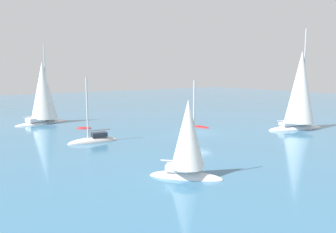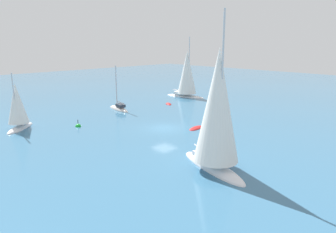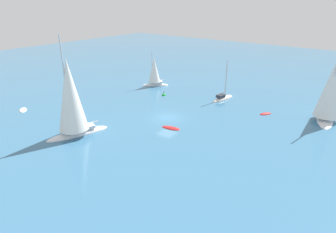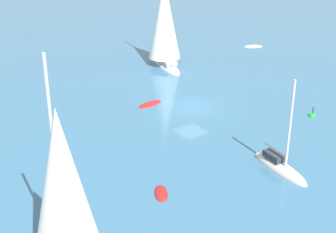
% 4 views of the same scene
% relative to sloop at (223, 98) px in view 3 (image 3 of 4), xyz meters
% --- Properties ---
extents(ground_plane, '(160.00, 160.00, 0.00)m').
position_rel_sloop_xyz_m(ground_plane, '(2.32, 12.51, -0.15)').
color(ground_plane, teal).
extents(sloop, '(2.05, 5.42, 7.22)m').
position_rel_sloop_xyz_m(sloop, '(0.00, 0.00, 0.00)').
color(sloop, silver).
rests_on(sloop, ground).
extents(yacht, '(4.24, 8.11, 11.41)m').
position_rel_sloop_xyz_m(yacht, '(-16.05, -0.54, 3.96)').
color(yacht, white).
rests_on(yacht, ground).
extents(sloop_1, '(4.49, 8.18, 13.05)m').
position_rel_sloop_xyz_m(sloop_1, '(7.90, 24.34, 4.50)').
color(sloop_1, white).
rests_on(sloop_1, ground).
extents(skiff, '(2.63, 2.16, 0.40)m').
position_rel_sloop_xyz_m(skiff, '(21.92, 23.84, -0.15)').
color(skiff, silver).
rests_on(skiff, ground).
extents(sloop_2, '(4.81, 4.45, 7.22)m').
position_rel_sloop_xyz_m(sloop_2, '(14.84, 0.54, 2.32)').
color(sloop_2, white).
rests_on(sloop_2, ground).
extents(dinghy, '(1.74, 2.14, 0.42)m').
position_rel_sloop_xyz_m(dinghy, '(-8.46, 2.31, -0.15)').
color(dinghy, '#B21E1E').
rests_on(dinghy, ground).
extents(skiff_1, '(2.81, 1.53, 0.36)m').
position_rel_sloop_xyz_m(skiff_1, '(-0.44, 15.21, -0.15)').
color(skiff_1, '#B21E1E').
rests_on(skiff_1, ground).
extents(channel_buoy, '(0.69, 0.69, 1.21)m').
position_rel_sloop_xyz_m(channel_buoy, '(9.33, 4.51, -0.15)').
color(channel_buoy, green).
rests_on(channel_buoy, ground).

